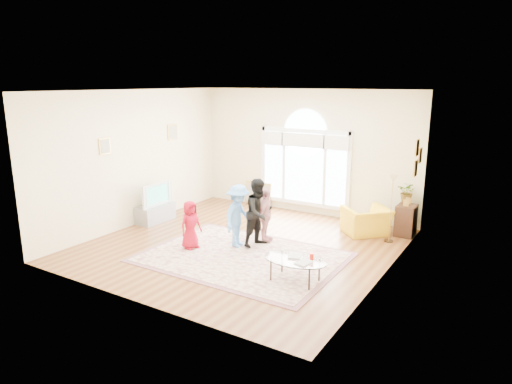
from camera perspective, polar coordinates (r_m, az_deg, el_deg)
The scene contains 17 objects.
ground at distance 9.73m, azimuth -1.77°, elevation -6.65°, with size 6.00×6.00×0.00m, color #5F3116.
room_shell at distance 11.73m, azimuth 5.85°, elevation 4.72°, with size 6.00×6.00×6.00m.
area_rug at distance 9.08m, azimuth -1.76°, elevation -8.12°, with size 3.60×2.60×0.02m, color beige.
rug_border at distance 9.08m, azimuth -1.76°, elevation -8.15°, with size 3.80×2.80×0.01m, color #87565E.
tv_console at distance 11.54m, azimuth -12.45°, elevation -2.59°, with size 0.45×1.00×0.42m, color gray.
television at distance 11.41m, azimuth -12.55°, elevation -0.23°, with size 0.16×0.98×0.56m.
coffee_table at distance 7.93m, azimuth 4.94°, elevation -8.44°, with size 1.14×0.74×0.54m.
armchair at distance 10.60m, azimuth 13.61°, elevation -3.55°, with size 0.95×0.83×0.62m, color gold.
side_cabinet at distance 10.77m, azimuth 18.23°, elevation -3.38°, with size 0.40×0.50×0.70m, color black.
floor_lamp at distance 10.01m, azimuth 16.73°, elevation 0.99°, with size 0.25×0.25×1.51m.
plant_pedestal at distance 11.06m, azimuth 18.19°, elevation -2.93°, with size 0.20×0.20×0.70m, color white.
potted_plant at distance 10.91m, azimuth 18.41°, elevation -0.01°, with size 0.41×0.36×0.46m, color #33722D.
leaning_picture at distance 12.76m, azimuth 0.24°, elevation -1.68°, with size 0.80×0.05×0.62m, color tan.
child_red at distance 9.45m, azimuth -8.20°, elevation -4.07°, with size 0.49×0.32×1.00m, color maroon.
child_black at distance 9.44m, azimuth 0.38°, elevation -2.58°, with size 0.70×0.54×1.43m, color black.
child_pink at distance 9.71m, azimuth 1.21°, elevation -2.92°, with size 0.69×0.29×1.17m, color #D18D92.
child_blue at distance 9.43m, azimuth -2.24°, elevation -2.99°, with size 0.85×0.49×1.31m, color #5694DE.
Camera 1 is at (5.03, -7.61, 3.38)m, focal length 32.00 mm.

